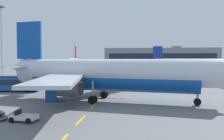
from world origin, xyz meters
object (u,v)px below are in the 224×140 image
at_px(airliner_far_center, 187,63).
at_px(apron_shuttle_bus, 8,82).
at_px(airliner_mid_left, 73,63).
at_px(apron_light_mast_near, 1,33).
at_px(uld_cargo_container, 51,96).
at_px(airliner_foreground, 108,74).

bearing_deg(airliner_far_center, apron_shuttle_bus, -122.69).
distance_m(airliner_mid_left, apron_shuttle_bus, 65.93).
xyz_separation_m(airliner_mid_left, apron_light_mast_near, (-15.26, -32.79, 10.68)).
bearing_deg(uld_cargo_container, airliner_mid_left, 102.85).
height_order(airliner_foreground, uld_cargo_container, airliner_foreground).
xyz_separation_m(apron_shuttle_bus, apron_light_mast_near, (-20.45, 32.89, 13.05)).
relative_size(airliner_foreground, uld_cargo_container, 17.46).
xyz_separation_m(airliner_foreground, airliner_far_center, (28.00, 83.51, 0.07)).
height_order(airliner_mid_left, airliner_far_center, airliner_mid_left).
bearing_deg(apron_light_mast_near, airliner_mid_left, 65.05).
bearing_deg(uld_cargo_container, apron_light_mast_near, 127.22).
bearing_deg(airliner_foreground, apron_light_mast_near, 134.54).
distance_m(uld_cargo_container, apron_light_mast_near, 55.53).
bearing_deg(apron_light_mast_near, airliner_foreground, -45.46).
relative_size(airliner_foreground, airliner_mid_left, 0.96).
height_order(airliner_mid_left, uld_cargo_container, airliner_mid_left).
xyz_separation_m(uld_cargo_container, apron_light_mast_near, (-32.51, 42.79, 14.00)).
xyz_separation_m(airliner_far_center, uld_cargo_container, (-36.13, -85.00, -3.22)).
distance_m(airliner_foreground, apron_light_mast_near, 58.96).
height_order(airliner_mid_left, apron_light_mast_near, apron_light_mast_near).
bearing_deg(airliner_mid_left, airliner_foreground, -71.09).
bearing_deg(airliner_far_center, airliner_foreground, -108.53).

